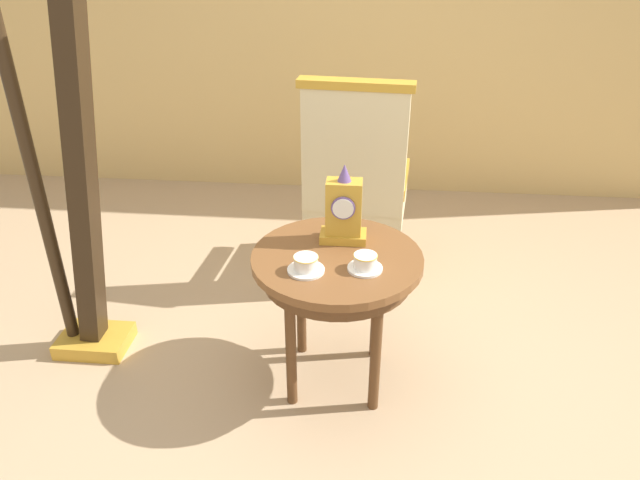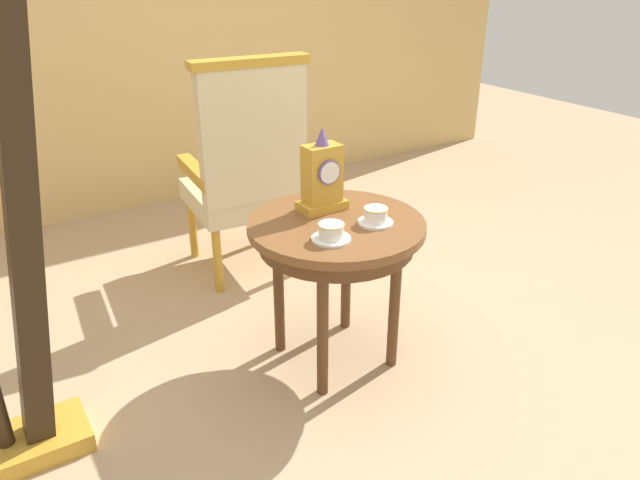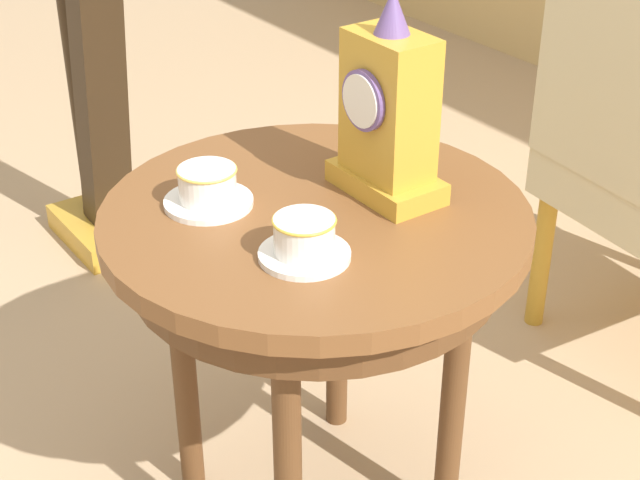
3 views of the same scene
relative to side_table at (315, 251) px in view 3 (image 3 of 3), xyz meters
name	(u,v)px [view 3 (image 3 of 3)]	position (x,y,z in m)	size (l,w,h in m)	color
side_table	(315,251)	(0.00, 0.00, 0.00)	(0.69, 0.69, 0.63)	brown
teacup_left	(208,188)	(-0.11, -0.13, 0.11)	(0.14, 0.14, 0.06)	white
teacup_right	(304,240)	(0.11, -0.10, 0.11)	(0.14, 0.14, 0.06)	white
mantel_clock	(388,115)	(0.02, 0.13, 0.21)	(0.19, 0.11, 0.34)	gold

